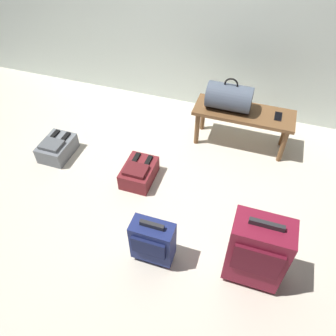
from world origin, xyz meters
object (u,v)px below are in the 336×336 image
bench (243,117)px  backpack_grey (57,148)px  backpack_maroon (139,172)px  cell_phone (278,116)px  duffel_bag_slate (229,97)px  suitcase_upright_burgundy (257,251)px  suitcase_small_navy (153,241)px

bench → backpack_grey: bench is taller
bench → backpack_maroon: size_ratio=2.63×
backpack_grey → backpack_maroon: (0.94, -0.06, 0.00)m
backpack_grey → cell_phone: bearing=20.6°
duffel_bag_slate → backpack_maroon: size_ratio=1.16×
suitcase_upright_burgundy → backpack_maroon: size_ratio=1.79×
suitcase_small_navy → backpack_maroon: (-0.42, 0.75, -0.15)m
cell_phone → backpack_grey: bearing=-159.4°
suitcase_small_navy → backpack_grey: (-1.36, 0.82, -0.15)m
bench → suitcase_small_navy: suitcase_small_navy is taller
duffel_bag_slate → cell_phone: (0.50, 0.01, -0.13)m
duffel_bag_slate → suitcase_upright_burgundy: size_ratio=0.65×
backpack_maroon → bench: bearing=45.3°
duffel_bag_slate → suitcase_small_navy: bearing=-98.2°
backpack_maroon → suitcase_upright_burgundy: bearing=-29.9°
backpack_maroon → backpack_grey: bearing=176.2°
bench → suitcase_upright_burgundy: bearing=-77.3°
suitcase_upright_burgundy → suitcase_small_navy: (-0.74, -0.09, -0.11)m
suitcase_small_navy → cell_phone: bearing=65.6°
suitcase_small_navy → backpack_maroon: size_ratio=1.21×
bench → backpack_maroon: 1.20m
suitcase_small_navy → backpack_grey: bearing=148.9°
suitcase_upright_burgundy → suitcase_small_navy: suitcase_upright_burgundy is taller
backpack_maroon → cell_phone: bearing=36.3°
bench → cell_phone: 0.34m
backpack_grey → backpack_maroon: bearing=-3.8°
bench → suitcase_upright_burgundy: (0.34, -1.50, -0.01)m
suitcase_small_navy → backpack_maroon: 0.88m
duffel_bag_slate → backpack_maroon: bearing=-128.1°
bench → cell_phone: cell_phone is taller
cell_phone → backpack_grey: (-2.09, -0.78, -0.33)m
bench → suitcase_small_navy: bearing=-104.1°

